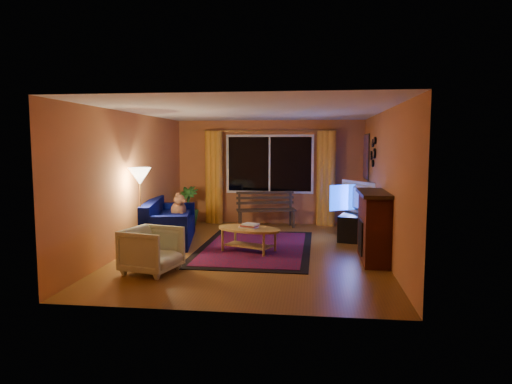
# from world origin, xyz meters

# --- Properties ---
(floor) EXTENTS (4.50, 6.00, 0.02)m
(floor) POSITION_xyz_m (0.00, 0.00, -0.01)
(floor) COLOR brown
(floor) RESTS_ON ground
(ceiling) EXTENTS (4.50, 6.00, 0.02)m
(ceiling) POSITION_xyz_m (0.00, 0.00, 2.51)
(ceiling) COLOR white
(ceiling) RESTS_ON ground
(wall_back) EXTENTS (4.50, 0.02, 2.50)m
(wall_back) POSITION_xyz_m (0.00, 3.01, 1.25)
(wall_back) COLOR #C4713C
(wall_back) RESTS_ON ground
(wall_left) EXTENTS (0.02, 6.00, 2.50)m
(wall_left) POSITION_xyz_m (-2.26, 0.00, 1.25)
(wall_left) COLOR #C4713C
(wall_left) RESTS_ON ground
(wall_right) EXTENTS (0.02, 6.00, 2.50)m
(wall_right) POSITION_xyz_m (2.26, 0.00, 1.25)
(wall_right) COLOR #C4713C
(wall_right) RESTS_ON ground
(window) EXTENTS (2.00, 0.02, 1.30)m
(window) POSITION_xyz_m (0.00, 2.94, 1.45)
(window) COLOR black
(window) RESTS_ON wall_back
(curtain_rod) EXTENTS (3.20, 0.03, 0.03)m
(curtain_rod) POSITION_xyz_m (0.00, 2.90, 2.25)
(curtain_rod) COLOR #BF8C3F
(curtain_rod) RESTS_ON wall_back
(curtain_left) EXTENTS (0.36, 0.36, 2.24)m
(curtain_left) POSITION_xyz_m (-1.35, 2.88, 1.12)
(curtain_left) COLOR #F5A22C
(curtain_left) RESTS_ON ground
(curtain_right) EXTENTS (0.36, 0.36, 2.24)m
(curtain_right) POSITION_xyz_m (1.35, 2.88, 1.12)
(curtain_right) COLOR #F5A22C
(curtain_right) RESTS_ON ground
(bench) EXTENTS (1.42, 0.74, 0.41)m
(bench) POSITION_xyz_m (-0.03, 2.43, 0.20)
(bench) COLOR #2D2114
(bench) RESTS_ON ground
(potted_plant) EXTENTS (0.64, 0.64, 0.93)m
(potted_plant) POSITION_xyz_m (-1.89, 2.39, 0.47)
(potted_plant) COLOR #235B1E
(potted_plant) RESTS_ON ground
(sofa) EXTENTS (1.23, 2.14, 0.82)m
(sofa) POSITION_xyz_m (-1.78, 0.66, 0.41)
(sofa) COLOR #040946
(sofa) RESTS_ON ground
(dog) EXTENTS (0.41, 0.48, 0.45)m
(dog) POSITION_xyz_m (-1.73, 1.12, 0.63)
(dog) COLOR brown
(dog) RESTS_ON sofa
(armchair) EXTENTS (0.85, 0.88, 0.76)m
(armchair) POSITION_xyz_m (-1.35, -1.53, 0.38)
(armchair) COLOR beige
(armchair) RESTS_ON ground
(floor_lamp) EXTENTS (0.31, 0.31, 1.52)m
(floor_lamp) POSITION_xyz_m (-2.00, -0.28, 0.76)
(floor_lamp) COLOR #BF8C3F
(floor_lamp) RESTS_ON ground
(rug) EXTENTS (2.10, 3.27, 0.02)m
(rug) POSITION_xyz_m (-0.02, 0.28, 0.01)
(rug) COLOR maroon
(rug) RESTS_ON ground
(coffee_table) EXTENTS (1.57, 1.57, 0.44)m
(coffee_table) POSITION_xyz_m (-0.09, -0.05, 0.22)
(coffee_table) COLOR #B68939
(coffee_table) RESTS_ON ground
(tv_console) EXTENTS (0.71, 1.30, 0.52)m
(tv_console) POSITION_xyz_m (1.88, 1.46, 0.26)
(tv_console) COLOR black
(tv_console) RESTS_ON ground
(television) EXTENTS (0.70, 1.06, 0.65)m
(television) POSITION_xyz_m (1.88, 1.46, 0.84)
(television) COLOR black
(television) RESTS_ON tv_console
(fireplace) EXTENTS (0.40, 1.20, 1.10)m
(fireplace) POSITION_xyz_m (2.05, -0.40, 0.55)
(fireplace) COLOR maroon
(fireplace) RESTS_ON ground
(mirror_cluster) EXTENTS (0.06, 0.60, 0.56)m
(mirror_cluster) POSITION_xyz_m (2.21, 1.30, 1.80)
(mirror_cluster) COLOR black
(mirror_cluster) RESTS_ON wall_right
(painting) EXTENTS (0.04, 0.76, 0.96)m
(painting) POSITION_xyz_m (2.22, 2.45, 1.65)
(painting) COLOR #D9532D
(painting) RESTS_ON wall_right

